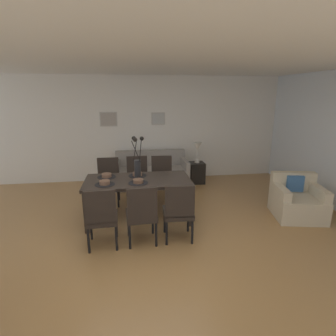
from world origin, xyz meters
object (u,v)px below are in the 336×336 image
at_px(dining_table, 138,184).
at_px(framed_picture_center, 158,119).
at_px(table_lamp, 197,148).
at_px(sofa, 152,173).
at_px(dining_chair_near_right, 108,179).
at_px(dining_chair_mid_right, 162,177).
at_px(dining_chair_mid_left, 179,209).
at_px(dining_chair_far_right, 138,177).
at_px(side_table, 197,173).
at_px(bowl_far_left, 138,181).
at_px(dining_chair_far_left, 142,212).
at_px(dining_chair_near_left, 102,215).
at_px(bowl_near_right, 107,175).
at_px(armchair, 297,201).
at_px(framed_picture_left, 109,119).
at_px(centerpiece_vase, 137,163).
at_px(bowl_far_right, 137,174).
at_px(bowl_near_left, 105,182).

height_order(dining_table, framed_picture_center, framed_picture_center).
bearing_deg(table_lamp, sofa, 178.74).
bearing_deg(dining_chair_near_right, dining_chair_mid_right, 0.20).
bearing_deg(dining_chair_mid_left, dining_chair_near_right, 124.35).
xyz_separation_m(dining_chair_far_right, dining_chair_mid_right, (0.50, -0.05, 0.00)).
xyz_separation_m(dining_chair_far_right, side_table, (1.49, 0.96, -0.25)).
bearing_deg(bowl_far_left, dining_chair_far_right, 88.92).
bearing_deg(dining_chair_far_left, sofa, 82.39).
xyz_separation_m(dining_table, dining_chair_far_left, (0.02, -0.84, -0.15)).
distance_m(dining_chair_mid_right, bowl_far_left, 1.19).
relative_size(dining_chair_near_left, bowl_near_right, 5.41).
height_order(side_table, framed_picture_center, framed_picture_center).
distance_m(dining_chair_near_left, armchair, 3.45).
relative_size(dining_chair_mid_left, framed_picture_left, 2.22).
bearing_deg(dining_chair_near_left, side_table, 52.85).
distance_m(dining_chair_mid_left, framed_picture_center, 3.35).
distance_m(dining_chair_far_left, centerpiece_vase, 0.99).
relative_size(bowl_far_right, side_table, 0.33).
bearing_deg(bowl_near_left, framed_picture_left, 91.58).
relative_size(bowl_near_right, armchair, 0.18).
distance_m(dining_chair_near_left, dining_chair_far_left, 0.57).
relative_size(dining_chair_far_right, centerpiece_vase, 1.25).
height_order(bowl_near_left, bowl_far_left, same).
relative_size(table_lamp, framed_picture_center, 1.51).
distance_m(dining_chair_near_right, dining_chair_mid_right, 1.09).
distance_m(dining_chair_mid_right, bowl_near_left, 1.51).
bearing_deg(dining_table, armchair, -5.52).
height_order(sofa, table_lamp, table_lamp).
height_order(bowl_near_left, framed_picture_left, framed_picture_left).
height_order(centerpiece_vase, framed_picture_center, framed_picture_center).
relative_size(dining_chair_far_left, framed_picture_center, 2.72).
bearing_deg(dining_table, bowl_far_right, 90.00).
bearing_deg(armchair, centerpiece_vase, 174.45).
relative_size(dining_chair_far_right, sofa, 0.53).
xyz_separation_m(dining_chair_near_right, dining_chair_mid_left, (1.13, -1.66, 0.00)).
relative_size(dining_chair_near_left, dining_chair_mid_right, 1.00).
bearing_deg(dining_chair_far_right, framed_picture_left, 113.21).
distance_m(dining_chair_far_right, dining_chair_mid_left, 1.80).
relative_size(dining_chair_near_right, dining_chair_far_left, 1.00).
relative_size(dining_table, bowl_far_right, 10.59).
xyz_separation_m(dining_chair_mid_left, framed_picture_left, (-1.18, 3.18, 1.05)).
bearing_deg(bowl_far_left, dining_chair_near_right, 118.82).
height_order(dining_chair_far_right, bowl_near_right, dining_chair_far_right).
relative_size(dining_table, bowl_near_right, 10.59).
bearing_deg(bowl_far_right, table_lamp, 47.41).
relative_size(centerpiece_vase, table_lamp, 1.44).
height_order(centerpiece_vase, armchair, centerpiece_vase).
relative_size(dining_table, dining_chair_far_right, 1.96).
height_order(bowl_near_right, framed_picture_center, framed_picture_center).
relative_size(dining_chair_near_left, dining_chair_far_left, 1.00).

